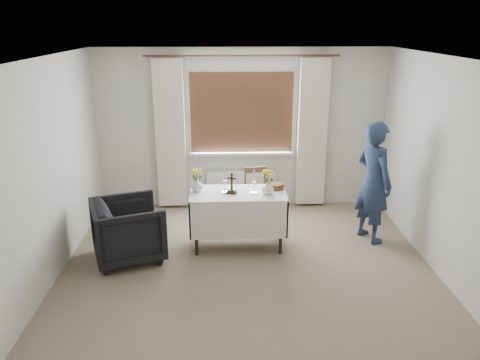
% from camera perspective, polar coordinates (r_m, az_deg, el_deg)
% --- Properties ---
extents(ground, '(5.00, 5.00, 0.00)m').
position_cam_1_polar(ground, '(5.49, 1.16, -12.65)').
color(ground, '#86715C').
rests_on(ground, ground).
extents(altar_table, '(1.24, 0.64, 0.76)m').
position_cam_1_polar(altar_table, '(6.18, -0.25, -4.84)').
color(altar_table, white).
rests_on(altar_table, ground).
extents(wooden_chair, '(0.43, 0.43, 0.79)m').
position_cam_1_polar(wooden_chair, '(7.01, 2.17, -1.80)').
color(wooden_chair, brown).
rests_on(wooden_chair, ground).
extents(armchair, '(1.07, 1.06, 0.77)m').
position_cam_1_polar(armchair, '(6.04, -13.44, -5.96)').
color(armchair, black).
rests_on(armchair, ground).
extents(person, '(0.61, 0.71, 1.65)m').
position_cam_1_polar(person, '(6.48, 15.96, -0.27)').
color(person, navy).
rests_on(person, ground).
extents(radiator, '(1.10, 0.10, 0.60)m').
position_cam_1_polar(radiator, '(7.54, 0.19, -1.03)').
color(radiator, silver).
rests_on(radiator, ground).
extents(wooden_cross, '(0.15, 0.12, 0.27)m').
position_cam_1_polar(wooden_cross, '(5.97, -1.01, -0.39)').
color(wooden_cross, black).
rests_on(wooden_cross, altar_table).
extents(candlestick_left, '(0.10, 0.10, 0.33)m').
position_cam_1_polar(candlestick_left, '(6.00, -1.87, -0.03)').
color(candlestick_left, silver).
rests_on(candlestick_left, altar_table).
extents(candlestick_right, '(0.10, 0.10, 0.32)m').
position_cam_1_polar(candlestick_right, '(5.97, 1.72, -0.17)').
color(candlestick_right, silver).
rests_on(candlestick_right, altar_table).
extents(flower_vase_left, '(0.20, 0.20, 0.17)m').
position_cam_1_polar(flower_vase_left, '(6.09, -5.27, -0.61)').
color(flower_vase_left, silver).
rests_on(flower_vase_left, altar_table).
extents(flower_vase_right, '(0.17, 0.17, 0.17)m').
position_cam_1_polar(flower_vase_right, '(5.98, 3.39, -0.94)').
color(flower_vase_right, silver).
rests_on(flower_vase_right, altar_table).
extents(wicker_basket, '(0.27, 0.27, 0.08)m').
position_cam_1_polar(wicker_basket, '(6.18, 4.42, -0.72)').
color(wicker_basket, brown).
rests_on(wicker_basket, altar_table).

